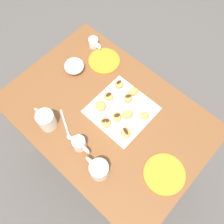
# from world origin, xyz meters

# --- Properties ---
(ground_plane) EXTENTS (8.00, 8.00, 0.00)m
(ground_plane) POSITION_xyz_m (0.00, 0.00, 0.00)
(ground_plane) COLOR #514C47
(dining_table) EXTENTS (0.98, 0.69, 0.72)m
(dining_table) POSITION_xyz_m (0.00, 0.00, 0.58)
(dining_table) COLOR brown
(dining_table) RESTS_ON ground_plane
(pastry_plate_square) EXTENTS (0.28, 0.28, 0.02)m
(pastry_plate_square) POSITION_xyz_m (-0.04, -0.06, 0.73)
(pastry_plate_square) COLOR white
(pastry_plate_square) RESTS_ON dining_table
(coffee_mug_cream_left) EXTENTS (0.12, 0.08, 0.14)m
(coffee_mug_cream_left) POSITION_xyz_m (-0.16, 0.23, 0.77)
(coffee_mug_cream_left) COLOR silver
(coffee_mug_cream_left) RESTS_ON dining_table
(coffee_mug_cream_right) EXTENTS (0.12, 0.08, 0.10)m
(coffee_mug_cream_right) POSITION_xyz_m (0.17, 0.23, 0.78)
(coffee_mug_cream_right) COLOR silver
(coffee_mug_cream_right) RESTS_ON dining_table
(cream_pitcher_white) EXTENTS (0.10, 0.06, 0.07)m
(cream_pitcher_white) POSITION_xyz_m (-0.02, 0.20, 0.76)
(cream_pitcher_white) COLOR white
(cream_pitcher_white) RESTS_ON dining_table
(ice_cream_bowl) EXTENTS (0.10, 0.10, 0.08)m
(ice_cream_bowl) POSITION_xyz_m (0.30, -0.08, 0.76)
(ice_cream_bowl) COLOR white
(ice_cream_bowl) RESTS_ON dining_table
(chocolate_sauce_pitcher) EXTENTS (0.09, 0.05, 0.06)m
(chocolate_sauce_pitcher) POSITION_xyz_m (0.34, -0.25, 0.75)
(chocolate_sauce_pitcher) COLOR white
(chocolate_sauce_pitcher) RESTS_ON dining_table
(saucer_orange_left) EXTENTS (0.18, 0.18, 0.01)m
(saucer_orange_left) POSITION_xyz_m (-0.38, 0.04, 0.73)
(saucer_orange_left) COLOR orange
(saucer_orange_left) RESTS_ON dining_table
(saucer_orange_right) EXTENTS (0.17, 0.17, 0.01)m
(saucer_orange_right) POSITION_xyz_m (0.22, -0.22, 0.73)
(saucer_orange_right) COLOR orange
(saucer_orange_right) RESTS_ON dining_table
(loose_spoon_near_saucer) EXTENTS (0.15, 0.08, 0.01)m
(loose_spoon_near_saucer) POSITION_xyz_m (0.09, 0.18, 0.73)
(loose_spoon_near_saucer) COLOR silver
(loose_spoon_near_saucer) RESTS_ON dining_table
(beignet_0) EXTENTS (0.05, 0.04, 0.03)m
(beignet_0) POSITION_xyz_m (0.05, -0.06, 0.75)
(beignet_0) COLOR #D19347
(beignet_0) RESTS_ON pastry_plate_square
(chocolate_drizzle_0) EXTENTS (0.02, 0.03, 0.00)m
(chocolate_drizzle_0) POSITION_xyz_m (0.05, -0.06, 0.77)
(chocolate_drizzle_0) COLOR #381E11
(chocolate_drizzle_0) RESTS_ON beignet_0
(beignet_1) EXTENTS (0.06, 0.06, 0.03)m
(beignet_1) POSITION_xyz_m (-0.15, -0.10, 0.75)
(beignet_1) COLOR #D19347
(beignet_1) RESTS_ON pastry_plate_square
(beignet_2) EXTENTS (0.06, 0.07, 0.04)m
(beignet_2) POSITION_xyz_m (-0.08, -0.05, 0.76)
(beignet_2) COLOR #D19347
(beignet_2) RESTS_ON pastry_plate_square
(beignet_3) EXTENTS (0.07, 0.06, 0.03)m
(beignet_3) POSITION_xyz_m (-0.03, 0.04, 0.76)
(beignet_3) COLOR #D19347
(beignet_3) RESTS_ON pastry_plate_square
(chocolate_drizzle_3) EXTENTS (0.04, 0.04, 0.00)m
(chocolate_drizzle_3) POSITION_xyz_m (-0.03, 0.04, 0.77)
(chocolate_drizzle_3) COLOR #381E11
(chocolate_drizzle_3) RESTS_ON beignet_3
(beignet_4) EXTENTS (0.07, 0.07, 0.03)m
(beignet_4) POSITION_xyz_m (-0.14, 0.02, 0.76)
(beignet_4) COLOR #D19347
(beignet_4) RESTS_ON pastry_plate_square
(chocolate_drizzle_4) EXTENTS (0.04, 0.03, 0.00)m
(chocolate_drizzle_4) POSITION_xyz_m (-0.14, 0.02, 0.77)
(chocolate_drizzle_4) COLOR #381E11
(chocolate_drizzle_4) RESTS_ON beignet_4
(beignet_5) EXTENTS (0.07, 0.07, 0.03)m
(beignet_5) POSITION_xyz_m (-0.05, -0.01, 0.76)
(beignet_5) COLOR #D19347
(beignet_5) RESTS_ON pastry_plate_square
(chocolate_drizzle_5) EXTENTS (0.03, 0.03, 0.00)m
(chocolate_drizzle_5) POSITION_xyz_m (-0.05, -0.01, 0.77)
(chocolate_drizzle_5) COLOR #381E11
(chocolate_drizzle_5) RESTS_ON beignet_5
(beignet_6) EXTENTS (0.07, 0.08, 0.03)m
(beignet_6) POSITION_xyz_m (0.04, 0.00, 0.76)
(beignet_6) COLOR #D19347
(beignet_6) RESTS_ON pastry_plate_square
(beignet_7) EXTENTS (0.06, 0.07, 0.04)m
(beignet_7) POSITION_xyz_m (-0.02, -0.16, 0.76)
(beignet_7) COLOR #D19347
(beignet_7) RESTS_ON pastry_plate_square
(beignet_8) EXTENTS (0.06, 0.06, 0.04)m
(beignet_8) POSITION_xyz_m (-0.03, -0.12, 0.76)
(beignet_8) COLOR #D19347
(beignet_8) RESTS_ON pastry_plate_square
(chocolate_drizzle_8) EXTENTS (0.03, 0.03, 0.00)m
(chocolate_drizzle_8) POSITION_xyz_m (-0.03, -0.12, 0.78)
(chocolate_drizzle_8) COLOR #381E11
(chocolate_drizzle_8) RESTS_ON beignet_8
(beignet_9) EXTENTS (0.05, 0.05, 0.04)m
(beignet_9) POSITION_xyz_m (0.06, -0.15, 0.76)
(beignet_9) COLOR #D19347
(beignet_9) RESTS_ON pastry_plate_square
(chocolate_drizzle_9) EXTENTS (0.02, 0.03, 0.00)m
(chocolate_drizzle_9) POSITION_xyz_m (0.06, -0.15, 0.78)
(chocolate_drizzle_9) COLOR #381E11
(chocolate_drizzle_9) RESTS_ON beignet_9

